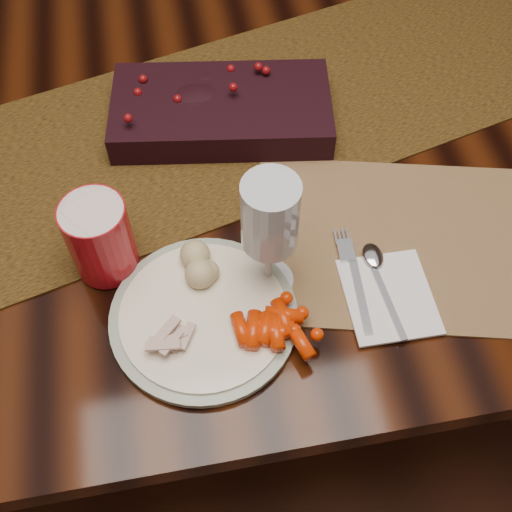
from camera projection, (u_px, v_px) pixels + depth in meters
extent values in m
plane|color=black|center=(230.00, 349.00, 1.65)|extent=(5.00, 5.00, 0.00)
cube|color=black|center=(224.00, 271.00, 1.34)|extent=(1.80, 1.00, 0.75)
cube|color=#503210|center=(240.00, 117.00, 1.06)|extent=(1.93, 0.86, 0.00)
cube|color=olive|center=(394.00, 241.00, 0.92)|extent=(0.46, 0.38, 0.00)
cylinder|color=white|center=(204.00, 316.00, 0.84)|extent=(0.27, 0.27, 0.01)
cube|color=white|center=(389.00, 296.00, 0.87)|extent=(0.12, 0.14, 0.00)
cylinder|color=#A7111B|center=(100.00, 238.00, 0.85)|extent=(0.11, 0.11, 0.12)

